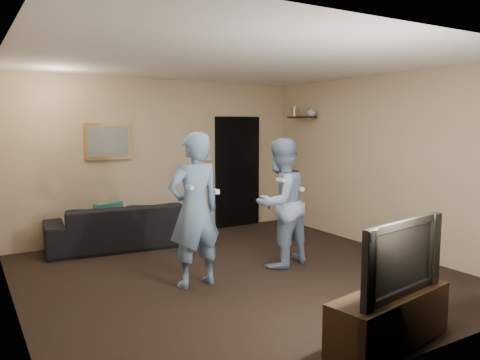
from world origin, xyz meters
TOP-DOWN VIEW (x-y plane):
  - ground at (0.00, 0.00)m, footprint 5.00×5.00m
  - ceiling at (0.00, 0.00)m, footprint 5.00×5.00m
  - wall_back at (0.00, 2.50)m, footprint 5.00×0.04m
  - wall_front at (0.00, -2.50)m, footprint 5.00×0.04m
  - wall_left at (-2.50, 0.00)m, footprint 0.04×5.00m
  - wall_right at (2.50, 0.00)m, footprint 0.04×5.00m
  - sofa at (-0.80, 2.08)m, footprint 2.35×1.13m
  - throw_pillow at (-1.03, 2.08)m, footprint 0.46×0.28m
  - painting_frame at (-0.90, 2.48)m, footprint 0.72×0.05m
  - painting_canvas at (-0.90, 2.45)m, footprint 0.62×0.01m
  - doorway at (1.45, 2.47)m, footprint 0.90×0.06m
  - light_switch at (0.85, 2.48)m, footprint 0.08×0.02m
  - wall_shelf at (2.39, 1.80)m, footprint 0.20×0.60m
  - shelf_vase at (2.39, 1.54)m, footprint 0.19×0.19m
  - shelf_figurine at (2.39, 2.01)m, footprint 0.06×0.06m
  - tv_console at (0.11, -2.27)m, footprint 1.30×0.60m
  - television at (0.11, -2.27)m, footprint 1.10×0.32m
  - wii_player_left at (-0.62, -0.05)m, footprint 0.67×0.52m
  - wii_player_right at (0.67, 0.06)m, footprint 0.95×0.82m

SIDE VIEW (x-z plane):
  - ground at x=0.00m, z-range 0.00..0.00m
  - tv_console at x=0.11m, z-range 0.03..0.47m
  - sofa at x=-0.80m, z-range 0.00..0.66m
  - throw_pillow at x=-1.03m, z-range 0.26..0.70m
  - television at x=0.11m, z-range 0.47..1.10m
  - wii_player_right at x=0.67m, z-range 0.00..1.69m
  - wii_player_left at x=-0.62m, z-range 0.00..1.78m
  - doorway at x=1.45m, z-range 0.00..2.00m
  - wall_back at x=0.00m, z-range 0.00..2.60m
  - wall_front at x=0.00m, z-range 0.00..2.60m
  - wall_left at x=-2.50m, z-range 0.00..2.60m
  - wall_right at x=2.50m, z-range 0.00..2.60m
  - light_switch at x=0.85m, z-range 1.24..1.36m
  - painting_frame at x=-0.90m, z-range 1.32..1.89m
  - painting_canvas at x=-0.90m, z-range 1.37..1.83m
  - wall_shelf at x=2.39m, z-range 1.98..2.00m
  - shelf_vase at x=2.39m, z-range 2.00..2.17m
  - shelf_figurine at x=2.39m, z-range 2.00..2.18m
  - ceiling at x=0.00m, z-range 2.58..2.62m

